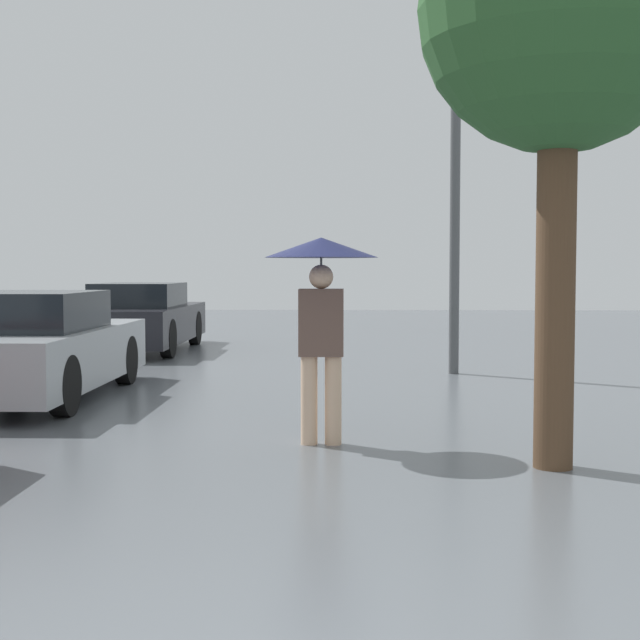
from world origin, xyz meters
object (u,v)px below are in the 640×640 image
Objects in this scene: pedestrian at (321,283)px; parked_car_middle at (33,348)px; tree at (559,17)px; parked_car_farthest at (142,318)px; street_lamp at (455,167)px.

pedestrian is 0.43× the size of parked_car_middle.
pedestrian is 0.40× the size of tree.
pedestrian is at bearing 154.23° from tree.
tree is (5.27, -9.51, 2.75)m from parked_car_farthest.
pedestrian is at bearing -37.63° from parked_car_middle.
street_lamp reaches higher than pedestrian.
pedestrian is 0.34× the size of street_lamp.
parked_car_farthest is at bearing 112.03° from pedestrian.
street_lamp reaches higher than parked_car_farthest.
parked_car_farthest is at bearing 119.00° from tree.
parked_car_middle is at bearing 142.37° from pedestrian.
parked_car_middle is 0.80× the size of street_lamp.
street_lamp is at bearing 71.18° from pedestrian.
tree is (5.16, -3.47, 2.76)m from parked_car_middle.
street_lamp is (5.27, -3.45, 2.35)m from parked_car_farthest.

